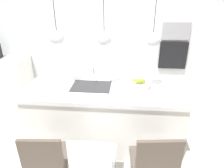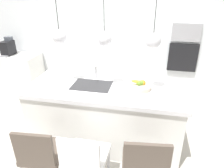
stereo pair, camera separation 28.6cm
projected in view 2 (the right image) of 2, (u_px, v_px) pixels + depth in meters
The scene contains 16 objects.
floor at pixel (106, 139), 3.31m from camera, with size 6.60×6.60×0.00m, color #BCB7AD.
back_wall at pixel (123, 37), 4.21m from camera, with size 6.00×0.10×2.60m, color white.
kitchen_island at pixel (106, 114), 3.10m from camera, with size 2.24×0.95×0.94m.
sink_basin at pixel (92, 86), 2.94m from camera, with size 0.56×0.40×0.02m, color #2D2D30.
faucet at pixel (95, 71), 3.06m from camera, with size 0.02×0.17×0.22m.
fruit_bowl at pixel (140, 86), 2.82m from camera, with size 0.30×0.30×0.15m.
side_counter at pixel (17, 73), 4.68m from camera, with size 1.10×0.60×0.88m, color white.
coffee_machine at pixel (8, 47), 4.44m from camera, with size 0.20×0.35×0.38m.
microwave at pixel (186, 32), 3.86m from camera, with size 0.54×0.08×0.34m, color #9E9EA3.
oven at pixel (182, 57), 4.08m from camera, with size 0.56×0.08×0.56m, color black.
chair_near at pixel (42, 152), 2.36m from camera, with size 0.50×0.50×0.87m.
chair_middle at pixel (85, 158), 2.27m from camera, with size 0.48×0.48×0.87m.
chair_far at pixel (144, 166), 2.13m from camera, with size 0.52×0.49×0.94m.
pendant_light_left at pixel (60, 36), 2.72m from camera, with size 0.19×0.19×0.79m.
pendant_light_center at pixel (104, 38), 2.61m from camera, with size 0.19×0.19×0.79m.
pendant_light_right at pixel (153, 41), 2.50m from camera, with size 0.19×0.19×0.79m.
Camera 2 is at (0.61, -2.54, 2.22)m, focal length 32.60 mm.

